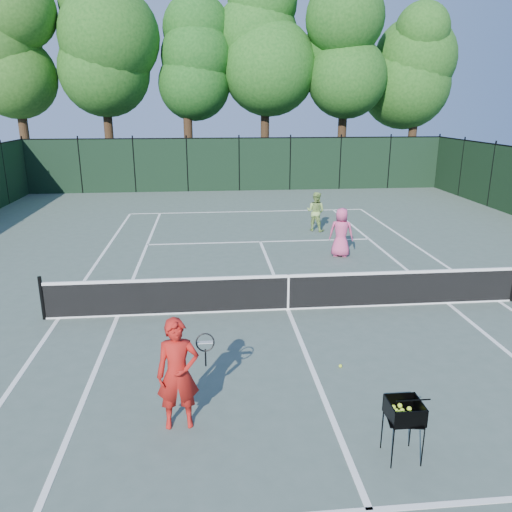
{
  "coord_description": "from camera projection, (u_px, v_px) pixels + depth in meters",
  "views": [
    {
      "loc": [
        -1.9,
        -11.25,
        4.83
      ],
      "look_at": [
        -0.69,
        1.0,
        1.1
      ],
      "focal_mm": 35.0,
      "sensor_mm": 36.0,
      "label": 1
    }
  ],
  "objects": [
    {
      "name": "ground",
      "position": [
        288.0,
        310.0,
        12.29
      ],
      "size": [
        90.0,
        90.0,
        0.0
      ],
      "primitive_type": "plane",
      "color": "#48584D",
      "rests_on": "ground"
    },
    {
      "name": "sideline_doubles_left",
      "position": [
        59.0,
        318.0,
        11.78
      ],
      "size": [
        0.1,
        23.77,
        0.01
      ],
      "primitive_type": "cube",
      "color": "white",
      "rests_on": "ground"
    },
    {
      "name": "sideline_doubles_right",
      "position": [
        499.0,
        301.0,
        12.81
      ],
      "size": [
        0.1,
        23.77,
        0.01
      ],
      "primitive_type": "cube",
      "color": "white",
      "rests_on": "ground"
    },
    {
      "name": "sideline_singles_left",
      "position": [
        118.0,
        316.0,
        11.91
      ],
      "size": [
        0.1,
        23.77,
        0.01
      ],
      "primitive_type": "cube",
      "color": "white",
      "rests_on": "ground"
    },
    {
      "name": "sideline_singles_right",
      "position": [
        448.0,
        303.0,
        12.68
      ],
      "size": [
        0.1,
        23.77,
        0.01
      ],
      "primitive_type": "cube",
      "color": "white",
      "rests_on": "ground"
    },
    {
      "name": "baseline_far",
      "position": [
        248.0,
        211.0,
        23.61
      ],
      "size": [
        10.97,
        0.1,
        0.01
      ],
      "primitive_type": "cube",
      "color": "white",
      "rests_on": "ground"
    },
    {
      "name": "service_line_near",
      "position": [
        370.0,
        510.0,
        6.2
      ],
      "size": [
        8.23,
        0.1,
        0.01
      ],
      "primitive_type": "cube",
      "color": "white",
      "rests_on": "ground"
    },
    {
      "name": "service_line_far",
      "position": [
        260.0,
        242.0,
        18.39
      ],
      "size": [
        8.23,
        0.1,
        0.01
      ],
      "primitive_type": "cube",
      "color": "white",
      "rests_on": "ground"
    },
    {
      "name": "center_service_line",
      "position": [
        288.0,
        309.0,
        12.29
      ],
      "size": [
        0.1,
        12.8,
        0.01
      ],
      "primitive_type": "cube",
      "color": "white",
      "rests_on": "ground"
    },
    {
      "name": "tennis_net",
      "position": [
        288.0,
        291.0,
        12.16
      ],
      "size": [
        11.69,
        0.09,
        1.06
      ],
      "color": "black",
      "rests_on": "ground"
    },
    {
      "name": "fence_far",
      "position": [
        239.0,
        165.0,
        29.0
      ],
      "size": [
        24.0,
        0.05,
        3.0
      ],
      "primitive_type": "cube",
      "color": "black",
      "rests_on": "ground"
    },
    {
      "name": "tree_0",
      "position": [
        13.0,
        46.0,
        29.18
      ],
      "size": [
        6.4,
        6.4,
        13.14
      ],
      "color": "black",
      "rests_on": "ground"
    },
    {
      "name": "tree_1",
      "position": [
        101.0,
        38.0,
        29.97
      ],
      "size": [
        6.8,
        6.8,
        13.98
      ],
      "color": "black",
      "rests_on": "ground"
    },
    {
      "name": "tree_2",
      "position": [
        185.0,
        56.0,
        30.53
      ],
      "size": [
        6.0,
        6.0,
        12.4
      ],
      "color": "black",
      "rests_on": "ground"
    },
    {
      "name": "tree_3",
      "position": [
        265.0,
        35.0,
        31.11
      ],
      "size": [
        7.0,
        7.0,
        14.45
      ],
      "color": "black",
      "rests_on": "ground"
    },
    {
      "name": "tree_4",
      "position": [
        346.0,
        50.0,
        31.16
      ],
      "size": [
        6.2,
        6.2,
        12.97
      ],
      "color": "black",
      "rests_on": "ground"
    },
    {
      "name": "tree_5",
      "position": [
        419.0,
        59.0,
        32.23
      ],
      "size": [
        5.8,
        5.8,
        12.23
      ],
      "color": "black",
      "rests_on": "ground"
    },
    {
      "name": "coach",
      "position": [
        178.0,
        374.0,
        7.61
      ],
      "size": [
        0.92,
        0.67,
        1.8
      ],
      "rotation": [
        0.0,
        0.0,
        0.07
      ],
      "color": "#AE1913",
      "rests_on": "ground"
    },
    {
      "name": "player_pink",
      "position": [
        341.0,
        232.0,
        16.41
      ],
      "size": [
        0.92,
        0.75,
        1.63
      ],
      "rotation": [
        0.0,
        0.0,
        2.81
      ],
      "color": "#CF497B",
      "rests_on": "ground"
    },
    {
      "name": "player_green",
      "position": [
        316.0,
        212.0,
        19.8
      ],
      "size": [
        0.96,
        0.91,
        1.56
      ],
      "rotation": [
        0.0,
        0.0,
        2.55
      ],
      "color": "#94BA5D",
      "rests_on": "ground"
    },
    {
      "name": "ball_hopper",
      "position": [
        405.0,
        411.0,
        6.93
      ],
      "size": [
        0.54,
        0.54,
        0.9
      ],
      "rotation": [
        0.0,
        0.0,
        -0.16
      ],
      "color": "black",
      "rests_on": "ground"
    },
    {
      "name": "loose_ball_midcourt",
      "position": [
        340.0,
        366.0,
        9.57
      ],
      "size": [
        0.07,
        0.07,
        0.07
      ],
      "primitive_type": "sphere",
      "color": "#C0E22E",
      "rests_on": "ground"
    }
  ]
}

